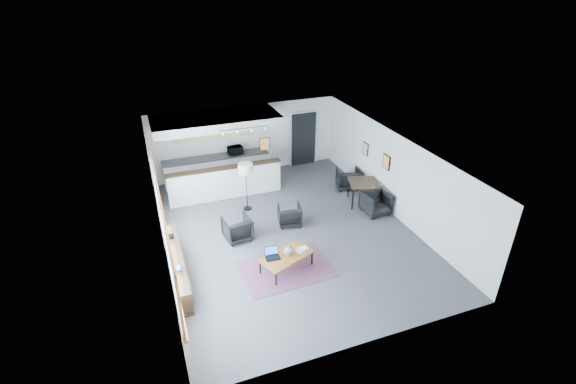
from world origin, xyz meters
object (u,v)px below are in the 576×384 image
object	(u,v)px
dining_table	(364,184)
microwave	(235,149)
dining_chair_far	(348,179)
floor_lamp	(246,170)
laptop	(272,254)
armchair_left	(237,227)
armchair_right	(290,214)
ceramic_pot	(288,251)
book_stack	(303,249)
coffee_table	(286,256)
dining_chair_near	(376,204)

from	to	relation	value
dining_table	microwave	xyz separation A→B (m)	(-3.41, 3.40, 0.40)
dining_chair_far	floor_lamp	bearing A→B (deg)	20.36
laptop	dining_table	size ratio (longest dim) A/B	0.33
floor_lamp	laptop	bearing A→B (deg)	-94.27
microwave	armchair_left	bearing A→B (deg)	-110.61
armchair_right	ceramic_pot	bearing A→B (deg)	80.80
ceramic_pot	armchair_left	distance (m)	2.01
laptop	book_stack	xyz separation A→B (m)	(0.82, -0.04, -0.03)
dining_table	dining_chair_far	bearing A→B (deg)	86.93
book_stack	floor_lamp	bearing A→B (deg)	99.87
coffee_table	dining_chair_near	distance (m)	4.00
dining_table	ceramic_pot	bearing A→B (deg)	-145.73
laptop	book_stack	bearing A→B (deg)	0.76
laptop	dining_chair_far	xyz separation A→B (m)	(3.99, 3.50, -0.18)
laptop	armchair_right	size ratio (longest dim) A/B	0.55
ceramic_pot	laptop	bearing A→B (deg)	170.84
floor_lamp	dining_chair_far	size ratio (longest dim) A/B	2.42
floor_lamp	dining_table	world-z (taller)	floor_lamp
ceramic_pot	microwave	distance (m)	5.81
ceramic_pot	floor_lamp	xyz separation A→B (m)	(-0.17, 3.34, 0.83)
armchair_right	book_stack	bearing A→B (deg)	91.29
coffee_table	floor_lamp	distance (m)	3.50
armchair_right	dining_table	world-z (taller)	dining_table
armchair_right	dining_table	xyz separation A→B (m)	(2.72, 0.38, 0.35)
dining_table	book_stack	bearing A→B (deg)	-142.68
coffee_table	microwave	xyz separation A→B (m)	(0.15, 5.80, 0.70)
armchair_left	laptop	bearing A→B (deg)	98.12
armchair_left	dining_chair_far	size ratio (longest dim) A/B	1.14
book_stack	ceramic_pot	bearing A→B (deg)	-176.64
dining_table	microwave	bearing A→B (deg)	135.15
coffee_table	dining_chair_near	bearing A→B (deg)	3.18
floor_lamp	microwave	world-z (taller)	floor_lamp
microwave	book_stack	bearing A→B (deg)	-93.65
dining_chair_far	microwave	world-z (taller)	microwave
dining_chair_near	dining_chair_far	size ratio (longest dim) A/B	1.05
dining_table	dining_chair_near	distance (m)	0.82
coffee_table	dining_table	size ratio (longest dim) A/B	1.32
ceramic_pot	dining_table	distance (m)	4.24
coffee_table	book_stack	size ratio (longest dim) A/B	4.43
armchair_left	dining_chair_far	bearing A→B (deg)	-165.65
floor_lamp	dining_chair_near	xyz separation A→B (m)	(3.74, -1.69, -1.04)
armchair_right	dining_chair_far	size ratio (longest dim) A/B	1.06
book_stack	dining_chair_far	distance (m)	4.75
armchair_left	floor_lamp	bearing A→B (deg)	-122.23
armchair_right	dining_table	distance (m)	2.77
ceramic_pot	coffee_table	bearing A→B (deg)	-164.68
book_stack	dining_chair_near	size ratio (longest dim) A/B	0.49
ceramic_pot	armchair_left	world-z (taller)	armchair_left
laptop	armchair_right	xyz separation A→B (m)	(1.20, 1.94, -0.17)
armchair_right	dining_chair_far	distance (m)	3.19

